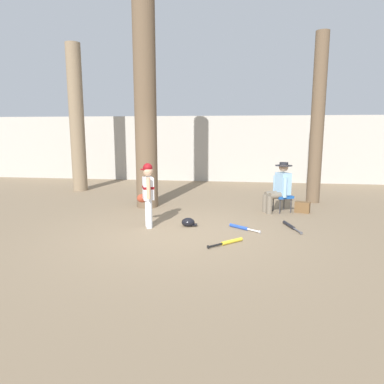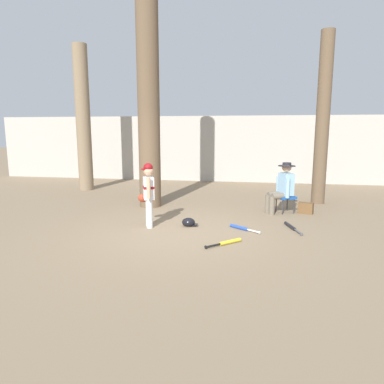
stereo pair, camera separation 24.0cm
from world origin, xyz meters
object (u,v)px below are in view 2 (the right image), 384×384
(folding_stool, at_px, (285,198))
(bat_yellow_trainer, at_px, (228,242))
(young_ballplayer, at_px, (148,191))
(tree_behind_spectator, at_px, (322,127))
(batting_helmet_black, at_px, (189,222))
(tree_far_left, at_px, (84,129))
(tree_near_player, at_px, (149,103))
(handbag_beside_stool, at_px, (306,208))
(bat_black_composite, at_px, (291,227))
(seated_spectator, at_px, (282,186))
(bat_blue_youth, at_px, (241,228))

(folding_stool, height_order, bat_yellow_trainer, folding_stool)
(young_ballplayer, bearing_deg, bat_yellow_trainer, -27.13)
(tree_behind_spectator, distance_m, folding_stool, 2.35)
(batting_helmet_black, bearing_deg, young_ballplayer, -167.79)
(tree_behind_spectator, xyz_separation_m, batting_helmet_black, (-3.03, -2.91, -1.95))
(young_ballplayer, xyz_separation_m, tree_far_left, (-3.37, 4.02, 1.25))
(tree_behind_spectator, distance_m, tree_far_left, 7.26)
(tree_near_player, height_order, bat_yellow_trainer, tree_near_player)
(tree_far_left, bearing_deg, handbag_beside_stool, -18.79)
(tree_near_player, xyz_separation_m, handbag_beside_stool, (3.86, -0.16, -2.47))
(tree_far_left, xyz_separation_m, bat_black_composite, (6.24, -3.67, -1.97))
(bat_black_composite, bearing_deg, seated_spectator, 94.37)
(tree_far_left, distance_m, batting_helmet_black, 5.99)
(bat_blue_youth, bearing_deg, bat_yellow_trainer, -101.85)
(tree_behind_spectator, height_order, seated_spectator, tree_behind_spectator)
(folding_stool, bearing_deg, tree_behind_spectator, 53.81)
(tree_near_player, bearing_deg, tree_far_left, 143.33)
(seated_spectator, xyz_separation_m, tree_far_left, (-6.13, 2.31, 1.36))
(tree_behind_spectator, bearing_deg, tree_near_player, -164.88)
(tree_behind_spectator, relative_size, seated_spectator, 3.78)
(tree_near_player, xyz_separation_m, bat_blue_youth, (2.41, -1.81, -2.57))
(tree_far_left, bearing_deg, tree_behind_spectator, -7.42)
(seated_spectator, bearing_deg, tree_near_player, 176.56)
(handbag_beside_stool, bearing_deg, folding_stool, 178.91)
(tree_far_left, bearing_deg, bat_blue_youth, -36.77)
(bat_yellow_trainer, bearing_deg, young_ballplayer, 152.87)
(handbag_beside_stool, bearing_deg, tree_near_player, 177.56)
(bat_blue_youth, bearing_deg, batting_helmet_black, 175.93)
(tree_far_left, height_order, bat_blue_youth, tree_far_left)
(handbag_beside_stool, xyz_separation_m, bat_black_composite, (-0.46, -1.39, -0.10))
(tree_far_left, relative_size, bat_black_composite, 5.85)
(tree_near_player, relative_size, handbag_beside_stool, 17.56)
(tree_near_player, bearing_deg, bat_black_composite, -24.56)
(bat_black_composite, relative_size, bat_yellow_trainer, 1.36)
(seated_spectator, relative_size, bat_yellow_trainer, 2.01)
(bat_blue_youth, bearing_deg, seated_spectator, 61.23)
(tree_behind_spectator, height_order, batting_helmet_black, tree_behind_spectator)
(tree_near_player, relative_size, tree_far_left, 1.26)
(seated_spectator, distance_m, tree_far_left, 6.69)
(young_ballplayer, relative_size, batting_helmet_black, 4.08)
(tree_near_player, distance_m, batting_helmet_black, 3.34)
(tree_near_player, height_order, tree_far_left, tree_near_player)
(folding_stool, height_order, seated_spectator, seated_spectator)
(folding_stool, relative_size, bat_yellow_trainer, 0.90)
(seated_spectator, height_order, bat_black_composite, seated_spectator)
(young_ballplayer, relative_size, tree_far_left, 0.28)
(bat_blue_youth, bearing_deg, handbag_beside_stool, 48.58)
(folding_stool, xyz_separation_m, tree_far_left, (-6.22, 2.27, 1.63))
(young_ballplayer, distance_m, seated_spectator, 3.25)
(young_ballplayer, xyz_separation_m, handbag_beside_stool, (3.33, 1.74, -0.61))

